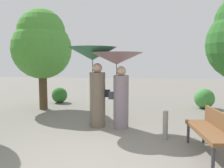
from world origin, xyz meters
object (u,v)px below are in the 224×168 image
object	(u,v)px
person_right	(118,71)
tree_near_left	(42,44)
person_left	(94,68)
park_bench	(213,129)
path_marker_post	(165,125)

from	to	relation	value
person_right	tree_near_left	distance (m)	3.75
person_left	person_right	bearing A→B (deg)	-98.28
park_bench	path_marker_post	xyz separation A→B (m)	(-0.82, 0.80, -0.18)
person_left	person_right	distance (m)	0.66
person_left	path_marker_post	bearing A→B (deg)	-116.98
person_left	tree_near_left	distance (m)	3.19
park_bench	path_marker_post	bearing A→B (deg)	-141.51
tree_near_left	path_marker_post	distance (m)	5.47
person_left	tree_near_left	world-z (taller)	tree_near_left
path_marker_post	park_bench	bearing A→B (deg)	-44.40
person_right	park_bench	bearing A→B (deg)	-131.30
park_bench	tree_near_left	distance (m)	6.47
person_left	tree_near_left	xyz separation A→B (m)	(-2.40, 1.94, 0.81)
path_marker_post	person_right	bearing A→B (deg)	148.43
person_left	path_marker_post	world-z (taller)	person_left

